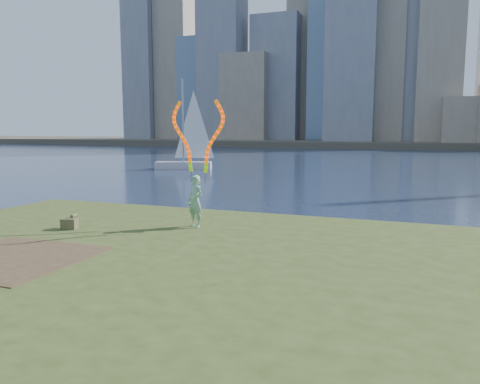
% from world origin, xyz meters
% --- Properties ---
extents(ground, '(320.00, 320.00, 0.00)m').
position_xyz_m(ground, '(0.00, 0.00, 0.00)').
color(ground, '#18243C').
rests_on(ground, ground).
extents(grassy_knoll, '(20.00, 18.00, 0.80)m').
position_xyz_m(grassy_knoll, '(0.00, -2.30, 0.34)').
color(grassy_knoll, '#374619').
rests_on(grassy_knoll, ground).
extents(dirt_patch, '(3.20, 3.00, 0.02)m').
position_xyz_m(dirt_patch, '(-2.20, -3.20, 0.81)').
color(dirt_patch, '#47331E').
rests_on(dirt_patch, grassy_knoll).
extents(far_shore, '(320.00, 40.00, 1.20)m').
position_xyz_m(far_shore, '(0.00, 95.00, 0.60)').
color(far_shore, '#494435').
rests_on(far_shore, ground).
extents(woman_with_ribbons, '(1.85, 0.78, 3.89)m').
position_xyz_m(woman_with_ribbons, '(0.13, 1.18, 2.24)').
color(woman_with_ribbons, '#16733F').
rests_on(woman_with_ribbons, grassy_knoll).
extents(canvas_bag, '(0.47, 0.53, 0.40)m').
position_xyz_m(canvas_bag, '(-3.08, -0.33, 0.96)').
color(canvas_bag, '#4D4F29').
rests_on(canvas_bag, grassy_knoll).
extents(sailboat, '(5.26, 3.12, 8.00)m').
position_xyz_m(sailboat, '(-13.48, 26.88, 1.38)').
color(sailboat, beige).
rests_on(sailboat, ground).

